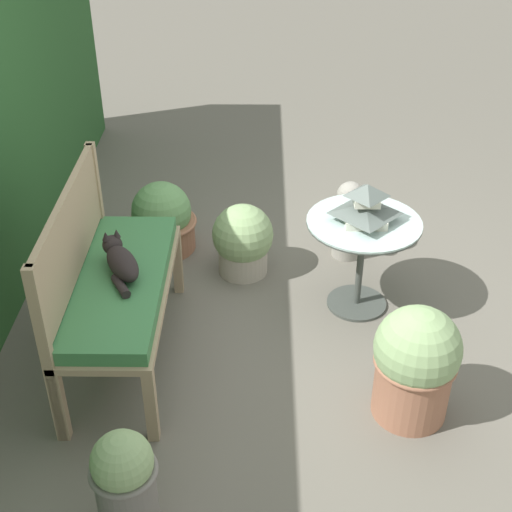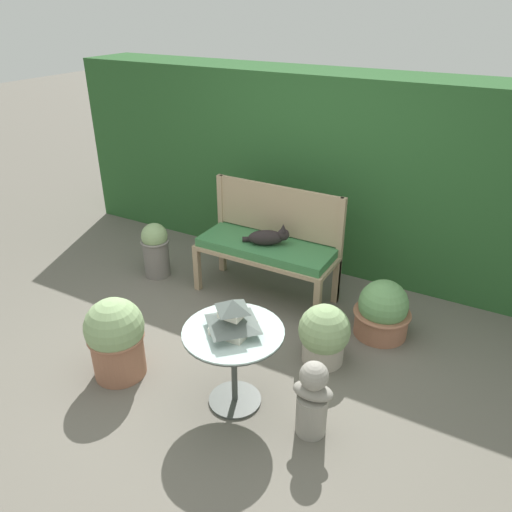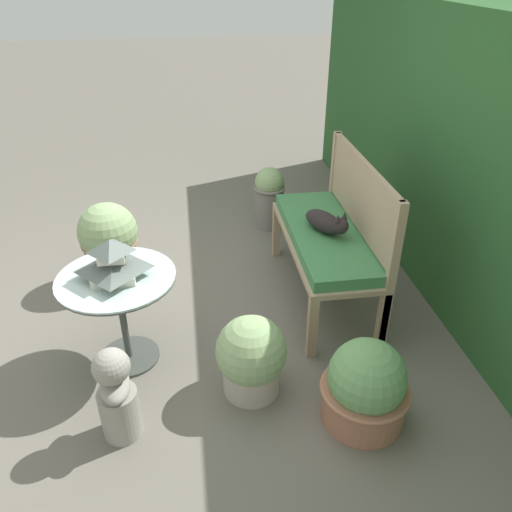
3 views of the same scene
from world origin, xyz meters
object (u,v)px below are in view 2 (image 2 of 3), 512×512
at_px(garden_bench, 266,251).
at_px(potted_plant_bench_left, 382,311).
at_px(cat, 268,237).
at_px(garden_bust, 312,399).
at_px(patio_table, 234,346).
at_px(potted_plant_patio_mid, 116,338).
at_px(potted_plant_bench_right, 324,335).
at_px(potted_plant_table_far, 156,249).
at_px(pagoda_birdhouse, 233,318).

distance_m(garden_bench, potted_plant_bench_left, 1.24).
bearing_deg(cat, garden_bust, -81.06).
bearing_deg(patio_table, potted_plant_patio_mid, -169.44).
xyz_separation_m(garden_bench, cat, (0.03, -0.01, 0.16)).
distance_m(cat, potted_plant_bench_left, 1.25).
distance_m(patio_table, potted_plant_patio_mid, 1.00).
xyz_separation_m(cat, potted_plant_bench_right, (0.87, -0.66, -0.41)).
bearing_deg(potted_plant_table_far, potted_plant_patio_mid, -61.33).
bearing_deg(potted_plant_bench_right, garden_bench, 143.64).
height_order(potted_plant_bench_right, potted_plant_patio_mid, potted_plant_patio_mid).
bearing_deg(potted_plant_bench_right, cat, 142.81).
height_order(cat, pagoda_birdhouse, pagoda_birdhouse).
bearing_deg(cat, potted_plant_table_far, 160.18).
distance_m(garden_bench, pagoda_birdhouse, 1.54).
height_order(cat, potted_plant_bench_left, cat).
distance_m(cat, potted_plant_patio_mid, 1.71).
bearing_deg(garden_bust, cat, 120.80).
xyz_separation_m(cat, potted_plant_bench_left, (1.18, -0.06, -0.43)).
bearing_deg(pagoda_birdhouse, patio_table, -45.00).
xyz_separation_m(pagoda_birdhouse, garden_bust, (0.61, 0.01, -0.46)).
distance_m(garden_bust, potted_plant_table_far, 2.65).
height_order(garden_bench, potted_plant_table_far, potted_plant_table_far).
bearing_deg(garden_bust, pagoda_birdhouse, 174.23).
bearing_deg(garden_bust, garden_bench, 121.54).
bearing_deg(potted_plant_table_far, garden_bust, -27.35).
relative_size(garden_bust, potted_plant_table_far, 0.98).
xyz_separation_m(garden_bench, patio_table, (0.52, -1.43, 0.01)).
bearing_deg(potted_plant_bench_right, potted_plant_table_far, 167.73).
bearing_deg(pagoda_birdhouse, potted_plant_bench_left, 63.10).
bearing_deg(pagoda_birdhouse, potted_plant_table_far, 144.76).
height_order(cat, potted_plant_table_far, cat).
xyz_separation_m(garden_bench, potted_plant_bench_right, (0.90, -0.67, -0.25)).
distance_m(potted_plant_patio_mid, potted_plant_bench_left, 2.27).
distance_m(cat, patio_table, 1.51).
bearing_deg(garden_bust, potted_plant_bench_left, 79.55).
xyz_separation_m(potted_plant_patio_mid, potted_plant_table_far, (-0.77, 1.41, -0.03)).
relative_size(potted_plant_patio_mid, potted_plant_bench_left, 1.29).
xyz_separation_m(patio_table, potted_plant_patio_mid, (-0.97, -0.18, -0.16)).
bearing_deg(patio_table, pagoda_birdhouse, 135.00).
height_order(potted_plant_bench_right, potted_plant_bench_left, potted_plant_bench_left).
distance_m(patio_table, pagoda_birdhouse, 0.25).
distance_m(garden_bust, potted_plant_bench_right, 0.79).
distance_m(pagoda_birdhouse, potted_plant_bench_right, 0.99).
relative_size(patio_table, garden_bust, 1.22).
bearing_deg(cat, potted_plant_patio_mid, -135.57).
xyz_separation_m(pagoda_birdhouse, potted_plant_table_far, (-1.74, 1.23, -0.44)).
height_order(garden_bench, garden_bust, garden_bust).
distance_m(garden_bust, potted_plant_patio_mid, 1.59).
distance_m(garden_bust, potted_plant_bench_left, 1.36).
xyz_separation_m(patio_table, potted_plant_table_far, (-1.74, 1.23, -0.19)).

